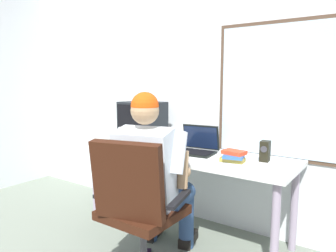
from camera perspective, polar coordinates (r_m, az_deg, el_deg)
The scene contains 9 objects.
wall_rear at distance 2.95m, azimuth 8.47°, elevation 7.63°, with size 5.20×0.08×2.63m.
desk at distance 2.76m, azimuth 2.96°, elevation -6.41°, with size 1.85×0.63×0.72m.
office_chair at distance 2.14m, azimuth -5.73°, elevation -13.29°, with size 0.64×0.58×0.97m.
person_seated at distance 2.31m, azimuth -2.75°, elevation -8.80°, with size 0.61×0.81×1.26m.
crt_monitor at distance 3.03m, azimuth -4.62°, elevation 1.18°, with size 0.42×0.34×0.41m.
laptop at distance 2.74m, azimuth 5.26°, elevation -3.47°, with size 0.35×0.31×0.23m.
wine_glass at distance 2.74m, azimuth -2.96°, elevation -2.41°, with size 0.07×0.07×0.15m.
desk_speaker at distance 2.54m, azimuth 16.91°, elevation -4.30°, with size 0.08×0.10×0.16m.
book_stack at distance 2.46m, azimuth 11.58°, elevation -5.30°, with size 0.19×0.16×0.09m.
Camera 1 is at (1.36, 0.00, 1.33)m, focal length 34.16 mm.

